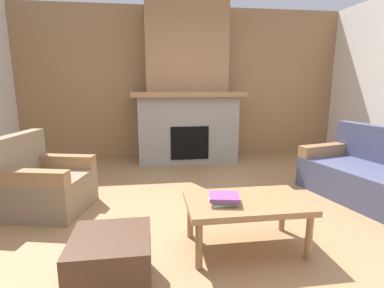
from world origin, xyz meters
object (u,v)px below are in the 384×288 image
Objects in this scene: coffee_table at (246,206)px; fireplace at (187,95)px; couch at (384,180)px; ottoman at (112,264)px; armchair at (45,185)px.

fireplace is at bearing 92.26° from coffee_table.
coffee_table is at bearing -87.74° from fireplace.
couch is 1.95× the size of coffee_table.
fireplace is 3.68m from ottoman.
fireplace is at bearing 130.19° from couch.
fireplace is 3.20m from couch.
ottoman is at bearing -58.89° from armchair.
coffee_table is 1.14m from ottoman.
armchair is 1.68m from ottoman.
coffee_table is at bearing -160.01° from couch.
ottoman is at bearing -159.77° from couch.
couch is 2.13× the size of armchair.
ottoman is at bearing -159.36° from coffee_table.
fireplace reaches higher than ottoman.
fireplace is at bearing 47.89° from armchair.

